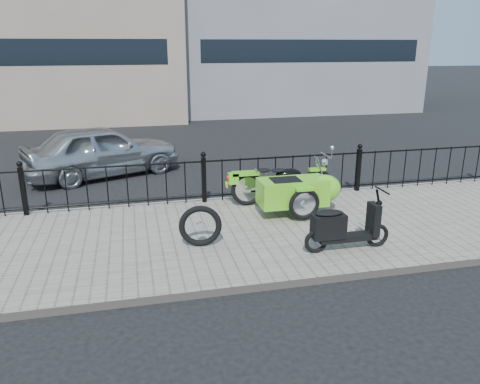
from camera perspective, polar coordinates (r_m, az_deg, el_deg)
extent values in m
plane|color=black|center=(8.74, -3.01, -4.58)|extent=(120.00, 120.00, 0.00)
cube|color=slate|center=(8.26, -2.39, -5.47)|extent=(30.00, 3.80, 0.12)
cube|color=gray|center=(10.05, -4.48, -1.24)|extent=(30.00, 0.10, 0.12)
cylinder|color=black|center=(9.66, -4.48, 3.73)|extent=(14.00, 0.04, 0.04)
cylinder|color=black|center=(9.86, -4.38, -0.51)|extent=(14.00, 0.04, 0.04)
cube|color=black|center=(9.88, -24.90, 0.09)|extent=(0.09, 0.09, 0.96)
sphere|color=black|center=(9.75, -25.30, 3.11)|extent=(0.11, 0.11, 0.11)
cube|color=black|center=(9.76, -4.43, 1.50)|extent=(0.09, 0.09, 0.96)
sphere|color=black|center=(9.62, -4.51, 4.59)|extent=(0.11, 0.11, 0.11)
cube|color=black|center=(10.83, 14.20, 2.63)|extent=(0.09, 0.09, 0.96)
sphere|color=black|center=(10.71, 14.42, 5.42)|extent=(0.11, 0.11, 0.11)
cube|color=black|center=(20.52, -27.12, 14.92)|extent=(12.50, 0.06, 1.00)
cube|color=black|center=(22.61, 9.01, 16.62)|extent=(10.50, 0.06, 1.00)
torus|color=black|center=(10.00, 9.29, 0.91)|extent=(0.69, 0.09, 0.69)
torus|color=black|center=(9.54, 0.93, 0.34)|extent=(0.69, 0.09, 0.69)
torus|color=black|center=(8.74, 7.85, -1.47)|extent=(0.60, 0.08, 0.60)
cube|color=gray|center=(9.74, 5.21, 0.75)|extent=(0.34, 0.22, 0.24)
cylinder|color=black|center=(9.76, 5.20, 0.35)|extent=(1.40, 0.04, 0.04)
ellipsoid|color=black|center=(9.71, 5.92, 2.15)|extent=(0.54, 0.29, 0.26)
cylinder|color=silver|center=(9.91, 10.44, 4.41)|extent=(0.03, 0.56, 0.03)
cylinder|color=silver|center=(9.94, 9.70, 2.65)|extent=(0.25, 0.04, 0.59)
sphere|color=silver|center=(9.94, 10.29, 3.62)|extent=(0.15, 0.15, 0.15)
cube|color=#63C920|center=(9.91, 9.39, 2.74)|extent=(0.36, 0.12, 0.06)
cube|color=#63C920|center=(9.44, 0.64, 2.29)|extent=(0.55, 0.16, 0.08)
ellipsoid|color=black|center=(9.62, 4.70, 2.65)|extent=(0.31, 0.22, 0.08)
ellipsoid|color=black|center=(9.52, 2.87, 2.65)|extent=(0.31, 0.22, 0.08)
sphere|color=red|center=(9.38, -1.44, 1.81)|extent=(0.07, 0.07, 0.07)
cube|color=yellow|center=(9.52, -1.67, 0.91)|extent=(0.02, 0.14, 0.10)
cube|color=#63C920|center=(9.02, 6.41, 0.02)|extent=(1.30, 0.62, 0.50)
ellipsoid|color=#63C920|center=(9.24, 10.22, 0.44)|extent=(0.65, 0.60, 0.54)
cube|color=black|center=(8.90, 5.55, 1.36)|extent=(0.55, 0.43, 0.06)
cube|color=#63C920|center=(8.65, 7.93, 0.35)|extent=(0.34, 0.11, 0.06)
torus|color=black|center=(7.98, 16.39, -5.07)|extent=(0.40, 0.07, 0.40)
torus|color=black|center=(7.53, 9.27, -5.93)|extent=(0.40, 0.07, 0.40)
cube|color=black|center=(7.73, 12.94, -5.40)|extent=(0.97, 0.21, 0.10)
cube|color=black|center=(7.51, 10.73, -4.12)|extent=(0.53, 0.25, 0.39)
ellipsoid|color=black|center=(7.44, 10.83, -2.52)|extent=(0.45, 0.23, 0.09)
cube|color=black|center=(7.83, 15.95, -3.22)|extent=(0.12, 0.29, 0.53)
cylinder|color=black|center=(7.77, 16.56, -1.17)|extent=(0.15, 0.04, 0.43)
cylinder|color=black|center=(7.73, 16.94, 0.21)|extent=(0.03, 0.43, 0.03)
torus|color=black|center=(7.64, -4.86, -4.16)|extent=(0.71, 0.18, 0.70)
imported|color=#AEB1B5|center=(12.64, -16.48, 4.87)|extent=(4.24, 2.98, 1.34)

